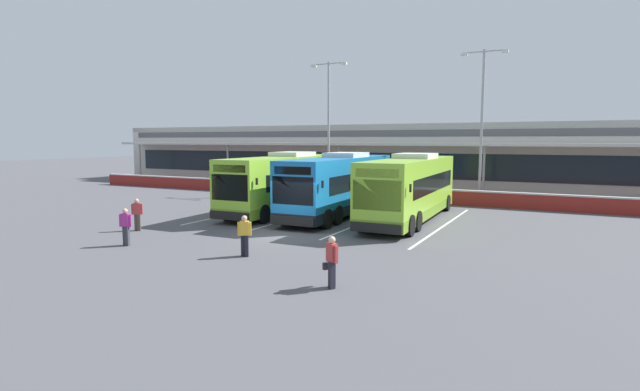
{
  "coord_description": "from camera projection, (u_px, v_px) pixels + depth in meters",
  "views": [
    {
      "loc": [
        12.05,
        -19.67,
        4.53
      ],
      "look_at": [
        0.32,
        3.0,
        1.6
      ],
      "focal_mm": 27.04,
      "sensor_mm": 36.0,
      "label": 1
    }
  ],
  "objects": [
    {
      "name": "terminal_building",
      "position": [
        430.0,
        156.0,
        46.77
      ],
      "size": [
        70.0,
        13.0,
        6.0
      ],
      "color": "beige",
      "rests_on": "ground"
    },
    {
      "name": "pedestrian_in_dark_coat",
      "position": [
        245.0,
        234.0,
        18.81
      ],
      "size": [
        0.51,
        0.35,
        1.62
      ],
      "color": "black",
      "rests_on": "ground"
    },
    {
      "name": "coach_bus_leftmost",
      "position": [
        286.0,
        183.0,
        30.83
      ],
      "size": [
        3.24,
        12.23,
        3.78
      ],
      "color": "#8CC633",
      "rests_on": "ground"
    },
    {
      "name": "coach_bus_centre",
      "position": [
        411.0,
        189.0,
        27.29
      ],
      "size": [
        3.24,
        12.23,
        3.78
      ],
      "color": "#8CC633",
      "rests_on": "ground"
    },
    {
      "name": "bay_stripe_mid_west",
      "position": [
        371.0,
        219.0,
        27.71
      ],
      "size": [
        0.14,
        13.0,
        0.01
      ],
      "primitive_type": "cube",
      "color": "silver",
      "rests_on": "ground"
    },
    {
      "name": "bay_stripe_far_west",
      "position": [
        251.0,
        210.0,
        31.54
      ],
      "size": [
        0.14,
        13.0,
        0.01
      ],
      "primitive_type": "cube",
      "color": "silver",
      "rests_on": "ground"
    },
    {
      "name": "ground_plane",
      "position": [
        286.0,
        234.0,
        23.37
      ],
      "size": [
        200.0,
        200.0,
        0.0
      ],
      "primitive_type": "plane",
      "color": "#4C4C51"
    },
    {
      "name": "bay_stripe_west",
      "position": [
        307.0,
        214.0,
        29.62
      ],
      "size": [
        0.14,
        13.0,
        0.01
      ],
      "primitive_type": "cube",
      "color": "silver",
      "rests_on": "ground"
    },
    {
      "name": "coach_bus_left_centre",
      "position": [
        340.0,
        186.0,
        29.21
      ],
      "size": [
        3.24,
        12.23,
        3.78
      ],
      "color": "#1972B7",
      "rests_on": "ground"
    },
    {
      "name": "bay_stripe_centre",
      "position": [
        445.0,
        225.0,
        25.79
      ],
      "size": [
        0.14,
        13.0,
        0.01
      ],
      "primitive_type": "cube",
      "color": "silver",
      "rests_on": "ground"
    },
    {
      "name": "lamp_post_west",
      "position": [
        329.0,
        119.0,
        40.36
      ],
      "size": [
        3.24,
        0.28,
        11.0
      ],
      "color": "#9E9EA3",
      "rests_on": "ground"
    },
    {
      "name": "lamp_post_centre",
      "position": [
        482.0,
        116.0,
        34.9
      ],
      "size": [
        3.24,
        0.28,
        11.0
      ],
      "color": "#9E9EA3",
      "rests_on": "ground"
    },
    {
      "name": "pedestrian_with_handbag",
      "position": [
        332.0,
        261.0,
        14.77
      ],
      "size": [
        0.62,
        0.52,
        1.62
      ],
      "color": "black",
      "rests_on": "ground"
    },
    {
      "name": "pedestrian_child",
      "position": [
        126.0,
        226.0,
        20.75
      ],
      "size": [
        0.53,
        0.33,
        1.62
      ],
      "color": "#33333D",
      "rests_on": "ground"
    },
    {
      "name": "red_barrier_wall",
      "position": [
        387.0,
        194.0,
        36.1
      ],
      "size": [
        60.0,
        0.4,
        1.1
      ],
      "color": "maroon",
      "rests_on": "ground"
    },
    {
      "name": "pedestrian_near_bin",
      "position": [
        137.0,
        213.0,
        24.19
      ],
      "size": [
        0.48,
        0.41,
        1.62
      ],
      "color": "#4C4238",
      "rests_on": "ground"
    }
  ]
}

